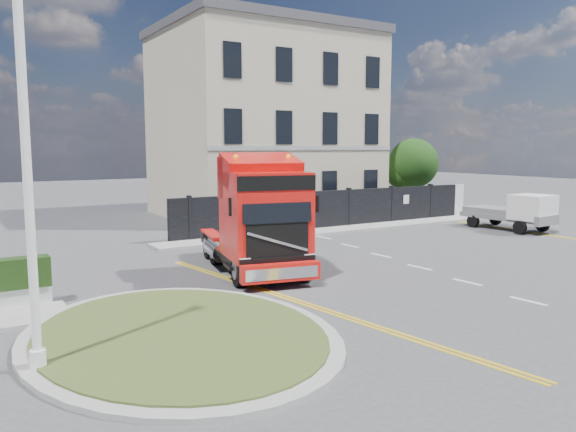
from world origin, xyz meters
TOP-DOWN VIEW (x-y plane):
  - ground at (0.00, 0.00)m, footprint 120.00×120.00m
  - traffic_island at (-7.00, -3.00)m, footprint 6.80×6.80m
  - hoarding_fence at (6.55, 9.00)m, footprint 18.80×0.25m
  - georgian_building at (6.00, 16.50)m, footprint 12.30×10.30m
  - tree at (14.38, 12.10)m, footprint 3.20×3.20m
  - pavement_far at (6.00, 8.10)m, footprint 20.00×1.60m
  - truck at (-2.43, 1.61)m, footprint 3.76×6.93m
  - flatbed_pickup at (13.50, 3.12)m, footprint 2.18×4.70m
  - lamppost_island at (-10.00, -3.50)m, footprint 0.23×0.47m

SIDE VIEW (x-z plane):
  - ground at x=0.00m, z-range 0.00..0.00m
  - pavement_far at x=6.00m, z-range 0.00..0.12m
  - traffic_island at x=-7.00m, z-range 0.00..0.16m
  - hoarding_fence at x=6.55m, z-range 0.00..2.00m
  - flatbed_pickup at x=13.50m, z-range 0.07..1.98m
  - truck at x=-2.43m, z-range -0.20..3.73m
  - tree at x=14.38m, z-range 0.65..5.45m
  - lamppost_island at x=-10.00m, z-range 0.16..7.74m
  - georgian_building at x=6.00m, z-range -0.63..12.17m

